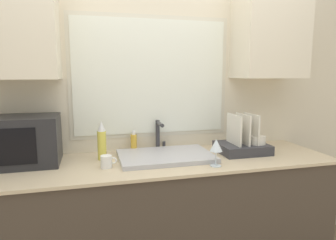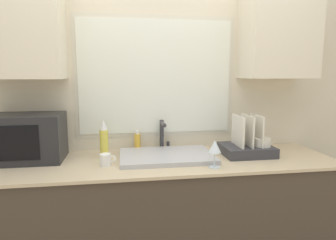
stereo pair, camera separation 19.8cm
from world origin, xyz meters
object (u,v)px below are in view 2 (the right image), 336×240
Objects in this scene: faucet at (163,133)px; spray_bottle at (104,140)px; wine_glass at (215,147)px; microwave at (28,138)px; mug_near_sink at (106,160)px; soap_bottle at (137,142)px; dish_rack at (248,146)px.

spray_bottle is (-0.43, -0.15, -0.01)m from faucet.
microwave is at bearing 163.94° from wine_glass.
spray_bottle is at bearing -1.39° from microwave.
mug_near_sink is 0.70m from wine_glass.
microwave is 1.73× the size of spray_bottle.
microwave reaches higher than faucet.
soap_bottle is at bearing 57.31° from mug_near_sink.
soap_bottle is 1.58× the size of mug_near_sink.
dish_rack is 0.82m from soap_bottle.
wine_glass is at bearing -46.87° from soap_bottle.
spray_bottle reaches higher than faucet.
spray_bottle is (-1.03, 0.08, 0.06)m from dish_rack.
spray_bottle is 0.29m from soap_bottle.
faucet is at bearing 158.70° from dish_rack.
soap_bottle is at bearing 133.13° from wine_glass.
spray_bottle is at bearing 154.41° from wine_glass.
microwave is 1.25m from wine_glass.
wine_glass reaches higher than mug_near_sink.
faucet is 0.86× the size of spray_bottle.
mug_near_sink is at bearing -21.25° from microwave.
soap_bottle is (-0.79, 0.24, 0.00)m from dish_rack.
mug_near_sink is at bearing -140.70° from faucet.
faucet is 0.55m from wine_glass.
mug_near_sink is (0.52, -0.20, -0.12)m from microwave.
dish_rack is 1.32× the size of spray_bottle.
faucet is 0.65× the size of dish_rack.
spray_bottle reaches higher than wine_glass.
microwave is 1.31× the size of dish_rack.
dish_rack is at bearing 37.08° from wine_glass.
soap_bottle reaches higher than mug_near_sink.
soap_bottle is at bearing 32.55° from spray_bottle.
microwave is 0.76m from soap_bottle.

